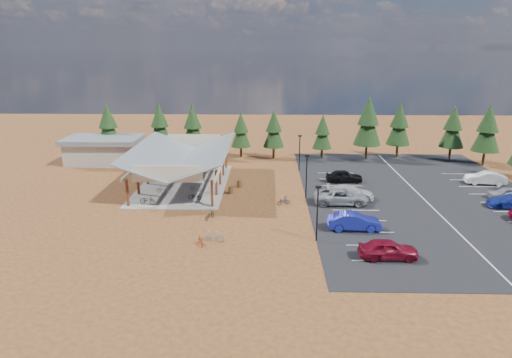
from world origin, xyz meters
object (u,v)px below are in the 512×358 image
object	(u,v)px
bike_7	(201,170)
car_0	(388,249)
lamp_post_1	(307,173)
bike_6	(197,175)
trash_bin_0	(231,190)
outbuilding	(103,150)
lamp_post_0	(317,209)
car_1	(354,221)
bike_4	(195,196)
bike_5	(196,187)
bike_14	(286,198)
bike_16	(284,201)
trash_bin_1	(240,184)
bike_13	(214,236)
car_7	(511,201)
lamp_post_2	(300,150)
bike_pavilion	(183,155)
car_2	(341,197)
car_4	(344,176)
bike_3	(172,169)
bike_12	(210,215)
car_8	(507,193)
car_3	(350,192)
bike_11	(200,240)
bike_2	(165,179)
bike_0	(147,200)
bike_1	(162,189)
car_9	(485,178)

from	to	relation	value
bike_7	car_0	world-z (taller)	car_0
lamp_post_1	bike_6	xyz separation A→B (m)	(-13.76, 7.68, -2.40)
trash_bin_0	outbuilding	bearing A→B (deg)	144.36
lamp_post_0	car_1	size ratio (longest dim) A/B	1.02
bike_4	bike_5	xyz separation A→B (m)	(-0.33, 3.13, 0.09)
bike_14	bike_16	distance (m)	0.98
trash_bin_0	trash_bin_1	xyz separation A→B (m)	(0.88, 2.46, 0.00)
bike_13	car_7	size ratio (longest dim) A/B	0.36
lamp_post_2	bike_4	distance (m)	18.40
bike_pavilion	car_2	world-z (taller)	bike_pavilion
trash_bin_1	car_4	world-z (taller)	car_4
bike_3	bike_12	world-z (taller)	bike_3
lamp_post_1	bike_3	world-z (taller)	lamp_post_1
car_4	car_8	size ratio (longest dim) A/B	1.13
bike_6	bike_16	size ratio (longest dim) A/B	1.18
bike_16	car_3	world-z (taller)	car_3
bike_6	car_7	bearing A→B (deg)	-107.06
bike_11	lamp_post_1	bearing A→B (deg)	29.56
bike_12	car_1	world-z (taller)	car_1
bike_3	bike_13	xyz separation A→B (m)	(8.45, -22.89, -0.06)
bike_2	bike_6	distance (m)	4.26
outbuilding	bike_16	distance (m)	32.16
bike_0	bike_6	xyz separation A→B (m)	(3.89, 10.48, -0.00)
bike_7	trash_bin_1	bearing A→B (deg)	-136.12
bike_1	bike_13	distance (m)	15.95
trash_bin_0	car_3	bearing A→B (deg)	-6.94
car_2	car_4	bearing A→B (deg)	-12.31
outbuilding	bike_2	size ratio (longest dim) A/B	5.96
car_3	car_9	size ratio (longest dim) A/B	1.11
trash_bin_1	car_8	distance (m)	31.01
car_0	bike_4	bearing A→B (deg)	50.95
bike_13	car_7	bearing A→B (deg)	111.44
bike_1	car_0	distance (m)	28.13
bike_16	lamp_post_1	bearing A→B (deg)	108.50
lamp_post_0	car_8	size ratio (longest dim) A/B	1.26
car_4	car_3	bearing A→B (deg)	173.71
bike_16	outbuilding	bearing A→B (deg)	-147.99
bike_16	car_9	distance (m)	27.15
car_3	bike_3	bearing A→B (deg)	70.43
bike_pavilion	car_3	world-z (taller)	bike_pavilion
bike_3	bike_pavilion	bearing A→B (deg)	-159.55
bike_7	bike_12	world-z (taller)	bike_7
bike_13	bike_16	size ratio (longest dim) A/B	1.19
car_9	car_7	bearing A→B (deg)	1.02
lamp_post_2	bike_13	bearing A→B (deg)	-110.52
trash_bin_1	bike_2	distance (m)	9.79
lamp_post_1	trash_bin_1	world-z (taller)	lamp_post_1
trash_bin_1	bike_5	bearing A→B (deg)	-159.18
outbuilding	bike_12	bearing A→B (deg)	-50.69
trash_bin_0	bike_14	xyz separation A→B (m)	(6.40, -2.90, -0.00)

